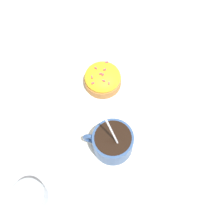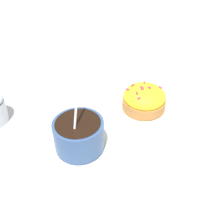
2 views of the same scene
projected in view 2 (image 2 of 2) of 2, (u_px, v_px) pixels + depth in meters
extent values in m
plane|color=#B2B2B7|center=(118.00, 129.00, 0.51)|extent=(3.00, 3.00, 0.00)
cube|color=white|center=(118.00, 128.00, 0.51)|extent=(0.29, 0.30, 0.00)
cylinder|color=#335184|center=(79.00, 135.00, 0.45)|extent=(0.09, 0.09, 0.06)
cylinder|color=black|center=(78.00, 125.00, 0.44)|extent=(0.08, 0.08, 0.01)
torus|color=#335184|center=(70.00, 118.00, 0.49)|extent=(0.02, 0.04, 0.04)
ellipsoid|color=silver|center=(84.00, 133.00, 0.48)|extent=(0.03, 0.03, 0.01)
cylinder|color=silver|center=(75.00, 123.00, 0.42)|extent=(0.05, 0.04, 0.11)
cylinder|color=#B2753D|center=(144.00, 103.00, 0.55)|extent=(0.09, 0.09, 0.02)
ellipsoid|color=yellow|center=(144.00, 96.00, 0.54)|extent=(0.09, 0.09, 0.04)
cube|color=#EA4C56|center=(140.00, 99.00, 0.51)|extent=(0.01, 0.00, 0.00)
cube|color=#EA4C56|center=(137.00, 93.00, 0.52)|extent=(0.01, 0.01, 0.00)
cube|color=#EA4C56|center=(144.00, 83.00, 0.54)|extent=(0.01, 0.01, 0.00)
cube|color=#EA4C56|center=(133.00, 85.00, 0.54)|extent=(0.01, 0.00, 0.00)
cube|color=#EA4C56|center=(142.00, 89.00, 0.52)|extent=(0.01, 0.01, 0.00)
cube|color=#EA4C56|center=(149.00, 88.00, 0.53)|extent=(0.01, 0.01, 0.00)
cube|color=#EA4C56|center=(162.00, 89.00, 0.54)|extent=(0.00, 0.01, 0.00)
cube|color=#EA4C56|center=(128.00, 90.00, 0.54)|extent=(0.00, 0.01, 0.00)
cube|color=#EA4C56|center=(142.00, 87.00, 0.53)|extent=(0.00, 0.01, 0.00)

